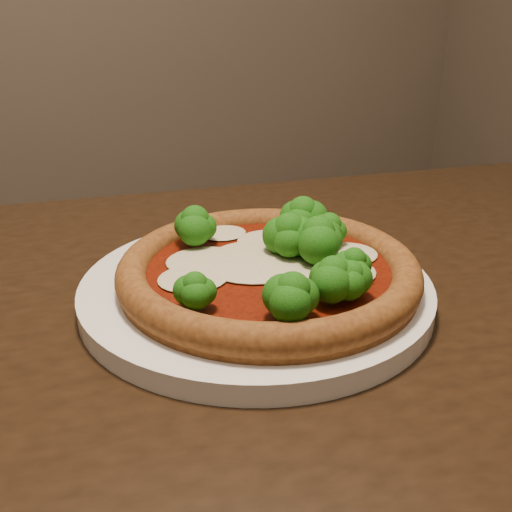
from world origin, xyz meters
name	(u,v)px	position (x,y,z in m)	size (l,w,h in m)	color
dining_table	(206,426)	(0.07, 0.11, 0.65)	(1.39, 0.94, 0.75)	black
plate	(256,288)	(0.13, 0.14, 0.76)	(0.30, 0.30, 0.02)	white
pizza	(273,264)	(0.14, 0.13, 0.78)	(0.26, 0.26, 0.06)	brown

